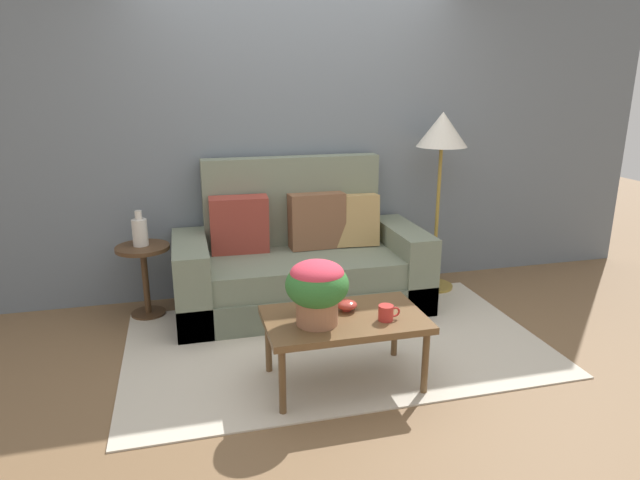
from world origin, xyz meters
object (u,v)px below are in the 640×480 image
couch (301,264)px  table_vase (140,231)px  snack_bowl (347,305)px  potted_plant (317,286)px  side_table (144,268)px  coffee_mug (386,313)px  coffee_table (344,323)px  floor_lamp (442,143)px

couch → table_vase: 1.24m
snack_bowl → table_vase: bearing=134.2°
potted_plant → snack_bowl: potted_plant is taller
couch → side_table: 1.19m
side_table → snack_bowl: 1.73m
couch → coffee_mug: (0.21, -1.33, 0.13)m
coffee_table → floor_lamp: floor_lamp is taller
couch → coffee_mug: size_ratio=14.88×
couch → table_vase: bearing=174.6°
coffee_table → coffee_mug: coffee_mug is taller
floor_lamp → potted_plant: (-1.38, -1.35, -0.60)m
coffee_table → coffee_mug: 0.26m
side_table → table_vase: bearing=117.6°
coffee_mug → table_vase: 2.01m
couch → side_table: bearing=175.4°
coffee_mug → snack_bowl: size_ratio=1.05×
floor_lamp → table_vase: floor_lamp is taller
couch → snack_bowl: bearing=-88.6°
potted_plant → table_vase: 1.71m
couch → floor_lamp: size_ratio=1.28×
side_table → potted_plant: 1.71m
side_table → floor_lamp: 2.53m
coffee_table → coffee_mug: bearing=-26.9°
coffee_table → floor_lamp: 1.97m
coffee_mug → snack_bowl: 0.26m
table_vase → potted_plant: bearing=-54.0°
side_table → potted_plant: (1.00, -1.37, 0.27)m
snack_bowl → potted_plant: bearing=-148.6°
floor_lamp → coffee_mug: floor_lamp is taller
couch → coffee_table: couch is taller
floor_lamp → table_vase: bearing=179.2°
coffee_table → coffee_mug: (0.21, -0.11, 0.09)m
table_vase → snack_bowl: bearing=-45.8°
couch → potted_plant: bearing=-98.3°
couch → coffee_mug: bearing=-81.1°
couch → potted_plant: 1.32m
coffee_table → side_table: 1.76m
floor_lamp → snack_bowl: size_ratio=12.15×
couch → potted_plant: (-0.18, -1.27, 0.31)m
snack_bowl → table_vase: 1.76m
couch → coffee_table: bearing=-90.4°
couch → table_vase: size_ratio=7.24×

